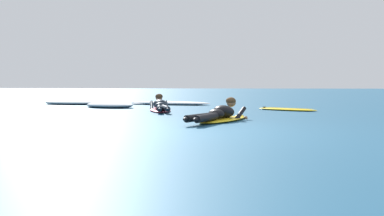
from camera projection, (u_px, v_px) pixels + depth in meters
name	position (u px, v px, depth m)	size (l,w,h in m)	color
ground_plane	(222.00, 104.00, 17.00)	(120.00, 120.00, 0.00)	navy
surfer_near	(221.00, 115.00, 8.89)	(1.30, 2.48, 0.54)	yellow
surfer_far	(160.00, 107.00, 12.23)	(1.13, 2.63, 0.54)	#E54C66
drifting_surfboard	(286.00, 109.00, 12.64)	(1.88, 1.46, 0.16)	yellow
whitewater_front	(110.00, 105.00, 14.09)	(2.02, 1.67, 0.20)	white
whitewater_mid_left	(70.00, 102.00, 16.33)	(2.29, 1.34, 0.16)	white
whitewater_mid_right	(170.00, 103.00, 16.00)	(3.20, 1.26, 0.14)	white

